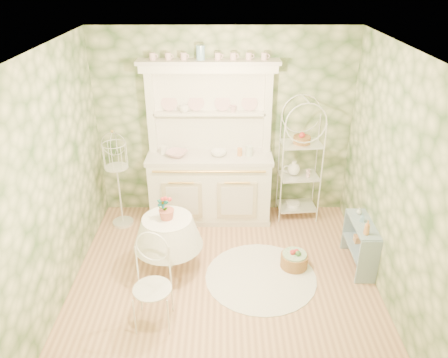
{
  "coord_description": "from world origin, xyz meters",
  "views": [
    {
      "loc": [
        -0.01,
        -4.06,
        3.45
      ],
      "look_at": [
        0.0,
        0.5,
        1.15
      ],
      "focal_mm": 35.0,
      "sensor_mm": 36.0,
      "label": 1
    }
  ],
  "objects_px": {
    "bakers_rack": "(300,157)",
    "kitchen_dresser": "(209,146)",
    "side_shelf": "(360,244)",
    "cafe_chair": "(152,289)",
    "round_table": "(169,246)",
    "birdcage_stand": "(118,179)",
    "floor_basket": "(294,261)"
  },
  "relations": [
    {
      "from": "kitchen_dresser",
      "to": "side_shelf",
      "type": "xyz_separation_m",
      "value": [
        1.88,
        -1.15,
        -0.83
      ]
    },
    {
      "from": "kitchen_dresser",
      "to": "floor_basket",
      "type": "xyz_separation_m",
      "value": [
        1.07,
        -1.19,
        -1.05
      ]
    },
    {
      "from": "birdcage_stand",
      "to": "floor_basket",
      "type": "relative_size",
      "value": 5.01
    },
    {
      "from": "kitchen_dresser",
      "to": "round_table",
      "type": "relative_size",
      "value": 3.65
    },
    {
      "from": "cafe_chair",
      "to": "floor_basket",
      "type": "bearing_deg",
      "value": 43.53
    },
    {
      "from": "bakers_rack",
      "to": "birdcage_stand",
      "type": "distance_m",
      "value": 2.58
    },
    {
      "from": "birdcage_stand",
      "to": "floor_basket",
      "type": "height_order",
      "value": "birdcage_stand"
    },
    {
      "from": "bakers_rack",
      "to": "side_shelf",
      "type": "xyz_separation_m",
      "value": [
        0.6,
        -1.21,
        -0.63
      ]
    },
    {
      "from": "floor_basket",
      "to": "bakers_rack",
      "type": "bearing_deg",
      "value": 80.5
    },
    {
      "from": "bakers_rack",
      "to": "birdcage_stand",
      "type": "height_order",
      "value": "bakers_rack"
    },
    {
      "from": "side_shelf",
      "to": "round_table",
      "type": "relative_size",
      "value": 1.18
    },
    {
      "from": "side_shelf",
      "to": "round_table",
      "type": "xyz_separation_m",
      "value": [
        -2.36,
        -0.04,
        -0.0
      ]
    },
    {
      "from": "cafe_chair",
      "to": "birdcage_stand",
      "type": "relative_size",
      "value": 0.62
    },
    {
      "from": "birdcage_stand",
      "to": "side_shelf",
      "type": "bearing_deg",
      "value": -17.03
    },
    {
      "from": "cafe_chair",
      "to": "floor_basket",
      "type": "xyz_separation_m",
      "value": [
        1.61,
        0.93,
        -0.36
      ]
    },
    {
      "from": "bakers_rack",
      "to": "round_table",
      "type": "height_order",
      "value": "bakers_rack"
    },
    {
      "from": "bakers_rack",
      "to": "round_table",
      "type": "distance_m",
      "value": 2.25
    },
    {
      "from": "cafe_chair",
      "to": "bakers_rack",
      "type": "bearing_deg",
      "value": 63.72
    },
    {
      "from": "bakers_rack",
      "to": "side_shelf",
      "type": "height_order",
      "value": "bakers_rack"
    },
    {
      "from": "bakers_rack",
      "to": "kitchen_dresser",
      "type": "bearing_deg",
      "value": 177.93
    },
    {
      "from": "kitchen_dresser",
      "to": "cafe_chair",
      "type": "height_order",
      "value": "kitchen_dresser"
    },
    {
      "from": "cafe_chair",
      "to": "birdcage_stand",
      "type": "distance_m",
      "value": 2.09
    },
    {
      "from": "round_table",
      "to": "floor_basket",
      "type": "height_order",
      "value": "round_table"
    },
    {
      "from": "kitchen_dresser",
      "to": "cafe_chair",
      "type": "distance_m",
      "value": 2.29
    },
    {
      "from": "round_table",
      "to": "birdcage_stand",
      "type": "xyz_separation_m",
      "value": [
        -0.8,
        1.01,
        0.41
      ]
    },
    {
      "from": "cafe_chair",
      "to": "birdcage_stand",
      "type": "bearing_deg",
      "value": 124.38
    },
    {
      "from": "kitchen_dresser",
      "to": "round_table",
      "type": "xyz_separation_m",
      "value": [
        -0.48,
        -1.19,
        -0.83
      ]
    },
    {
      "from": "round_table",
      "to": "kitchen_dresser",
      "type": "bearing_deg",
      "value": 68.23
    },
    {
      "from": "bakers_rack",
      "to": "floor_basket",
      "type": "height_order",
      "value": "bakers_rack"
    },
    {
      "from": "round_table",
      "to": "cafe_chair",
      "type": "bearing_deg",
      "value": -93.57
    },
    {
      "from": "kitchen_dresser",
      "to": "birdcage_stand",
      "type": "height_order",
      "value": "kitchen_dresser"
    },
    {
      "from": "kitchen_dresser",
      "to": "cafe_chair",
      "type": "relative_size",
      "value": 2.55
    }
  ]
}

